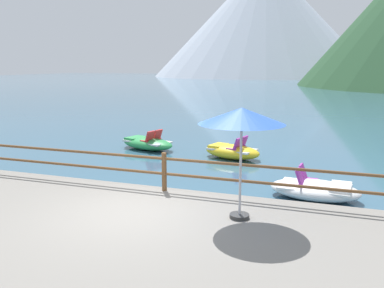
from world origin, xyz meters
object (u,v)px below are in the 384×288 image
at_px(pedal_boat_1, 147,143).
at_px(pedal_boat_2, 315,189).
at_px(pedal_boat_0, 232,151).
at_px(beach_umbrella, 242,118).

distance_m(pedal_boat_1, pedal_boat_2, 8.10).
relative_size(pedal_boat_0, pedal_boat_1, 0.89).
relative_size(beach_umbrella, pedal_boat_0, 0.93).
bearing_deg(beach_umbrella, pedal_boat_2, 65.89).
bearing_deg(pedal_boat_0, pedal_boat_1, 172.63).
distance_m(pedal_boat_0, pedal_boat_1, 3.74).
distance_m(beach_umbrella, pedal_boat_2, 3.97).
bearing_deg(pedal_boat_1, beach_umbrella, -53.01).
xyz_separation_m(pedal_boat_1, pedal_boat_2, (6.87, -4.31, -0.01)).
height_order(pedal_boat_0, pedal_boat_1, pedal_boat_0).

